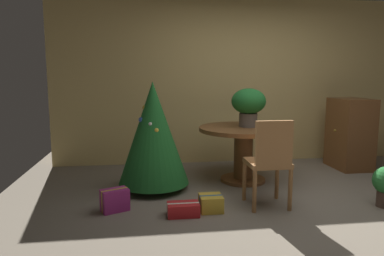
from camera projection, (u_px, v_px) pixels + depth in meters
ground_plane at (298, 208)px, 3.72m from camera, size 6.60×6.60×0.00m
back_wall_panel at (243, 81)px, 5.69m from camera, size 6.00×0.10×2.60m
round_dining_table at (244, 143)px, 4.64m from camera, size 1.17×1.17×0.72m
flower_vase at (249, 104)px, 4.60m from camera, size 0.45×0.45×0.50m
wooden_chair_near at (270, 159)px, 3.68m from camera, size 0.42×0.41×0.94m
holiday_tree at (153, 133)px, 4.27m from camera, size 0.86×0.86×1.32m
gift_box_red at (183, 209)px, 3.53m from camera, size 0.32×0.19×0.13m
gift_box_gold at (211, 203)px, 3.65m from camera, size 0.23×0.23×0.17m
gift_box_purple at (115, 200)px, 3.65m from camera, size 0.32×0.26×0.23m
wooden_cabinet at (350, 134)px, 5.30m from camera, size 0.50×0.64×1.05m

